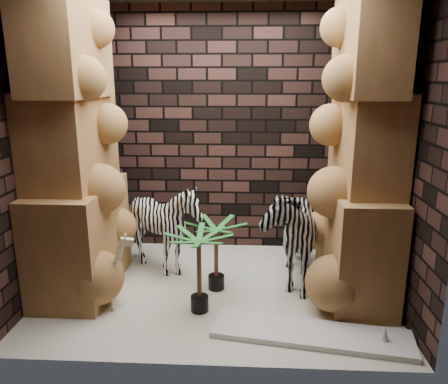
# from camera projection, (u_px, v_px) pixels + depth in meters

# --- Properties ---
(floor) EXTENTS (3.50, 3.50, 0.00)m
(floor) POSITION_uv_depth(u_px,v_px,m) (215.00, 289.00, 4.57)
(floor) COLOR beige
(floor) RESTS_ON ground
(wall_back) EXTENTS (3.50, 0.00, 3.50)m
(wall_back) POSITION_uv_depth(u_px,v_px,m) (222.00, 132.00, 5.40)
(wall_back) COLOR black
(wall_back) RESTS_ON ground
(wall_front) EXTENTS (3.50, 0.00, 3.50)m
(wall_front) POSITION_uv_depth(u_px,v_px,m) (201.00, 177.00, 2.98)
(wall_front) COLOR black
(wall_front) RESTS_ON ground
(wall_left) EXTENTS (0.00, 3.00, 3.00)m
(wall_left) POSITION_uv_depth(u_px,v_px,m) (38.00, 146.00, 4.28)
(wall_left) COLOR black
(wall_left) RESTS_ON ground
(wall_right) EXTENTS (0.00, 3.00, 3.00)m
(wall_right) POSITION_uv_depth(u_px,v_px,m) (399.00, 149.00, 4.10)
(wall_right) COLOR black
(wall_right) RESTS_ON ground
(rock_pillar_left) EXTENTS (0.68, 1.30, 3.00)m
(rock_pillar_left) POSITION_uv_depth(u_px,v_px,m) (72.00, 147.00, 4.26)
(rock_pillar_left) COLOR #B77745
(rock_pillar_left) RESTS_ON floor
(rock_pillar_right) EXTENTS (0.58, 1.25, 3.00)m
(rock_pillar_right) POSITION_uv_depth(u_px,v_px,m) (364.00, 149.00, 4.12)
(rock_pillar_right) COLOR #B77745
(rock_pillar_right) RESTS_ON floor
(zebra_right) EXTENTS (0.66, 1.15, 1.33)m
(zebra_right) POSITION_uv_depth(u_px,v_px,m) (288.00, 222.00, 4.64)
(zebra_right) COLOR white
(zebra_right) RESTS_ON floor
(zebra_left) EXTENTS (0.99, 1.17, 0.98)m
(zebra_left) POSITION_uv_depth(u_px,v_px,m) (165.00, 231.00, 4.88)
(zebra_left) COLOR white
(zebra_left) RESTS_ON floor
(giraffe_toy) EXTENTS (0.42, 0.21, 0.78)m
(giraffe_toy) POSITION_uv_depth(u_px,v_px,m) (100.00, 272.00, 4.08)
(giraffe_toy) COLOR beige
(giraffe_toy) RESTS_ON floor
(palm_front) EXTENTS (0.36, 0.36, 0.76)m
(palm_front) POSITION_uv_depth(u_px,v_px,m) (216.00, 255.00, 4.50)
(palm_front) COLOR #16642A
(palm_front) RESTS_ON floor
(palm_back) EXTENTS (0.36, 0.36, 0.80)m
(palm_back) POSITION_uv_depth(u_px,v_px,m) (199.00, 272.00, 4.06)
(palm_back) COLOR #16642A
(palm_back) RESTS_ON floor
(surfboard) EXTENTS (1.74, 0.69, 0.05)m
(surfboard) POSITION_uv_depth(u_px,v_px,m) (311.00, 334.00, 3.73)
(surfboard) COLOR silver
(surfboard) RESTS_ON floor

